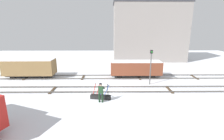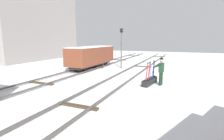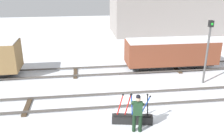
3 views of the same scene
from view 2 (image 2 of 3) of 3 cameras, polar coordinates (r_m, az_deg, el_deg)
The scene contains 8 objects.
ground_plane at distance 12.58m, azimuth 3.80°, elevation -2.76°, with size 60.00×60.00×0.00m, color silver.
track_main_line at distance 12.55m, azimuth 3.81°, elevation -2.26°, with size 44.00×1.94×0.18m.
track_siding_near at distance 14.53m, azimuth -12.56°, elevation -0.83°, with size 44.00×1.94×0.18m.
switch_lever_frame at distance 11.11m, azimuth 12.37°, elevation -3.34°, with size 1.84×0.67×1.45m.
rail_worker at distance 10.95m, azimuth 15.80°, elevation 0.13°, with size 0.62×0.66×1.72m.
signal_post at distance 16.87m, azimuth 3.13°, elevation 8.50°, with size 0.24×0.32×3.82m.
apartment_building at distance 27.84m, azimuth -25.02°, elevation 14.31°, with size 13.46×5.99×10.62m.
freight_car_mid_siding at distance 16.95m, azimuth -6.66°, elevation 4.72°, with size 6.23×1.95×2.11m.
Camera 2 is at (-11.60, -4.00, 2.76)m, focal length 27.75 mm.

